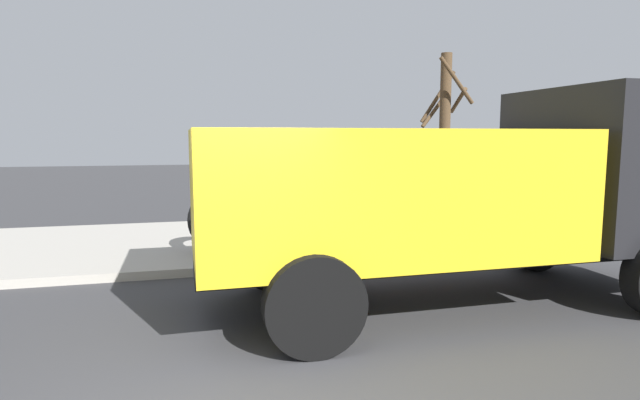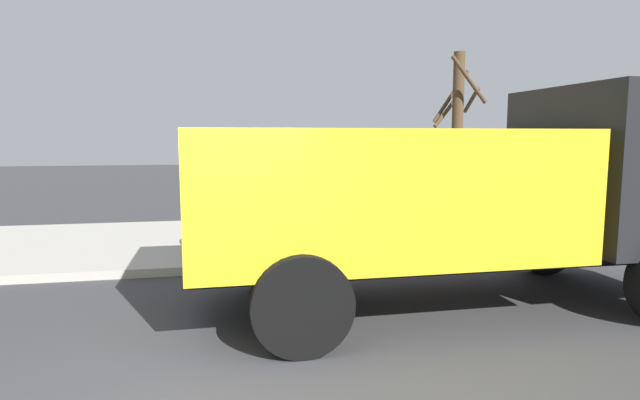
{
  "view_description": "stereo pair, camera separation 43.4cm",
  "coord_description": "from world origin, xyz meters",
  "views": [
    {
      "loc": [
        -0.19,
        -4.62,
        2.31
      ],
      "look_at": [
        1.7,
        2.75,
        1.38
      ],
      "focal_mm": 29.14,
      "sensor_mm": 36.0,
      "label": 1
    },
    {
      "loc": [
        0.24,
        -4.72,
        2.31
      ],
      "look_at": [
        1.7,
        2.75,
        1.38
      ],
      "focal_mm": 29.14,
      "sensor_mm": 36.0,
      "label": 2
    }
  ],
  "objects": [
    {
      "name": "dump_truck_yellow",
      "position": [
        3.54,
        1.77,
        1.61
      ],
      "size": [
        7.02,
        2.85,
        3.0
      ],
      "color": "gold",
      "rests_on": "ground"
    },
    {
      "name": "sidewalk_curb",
      "position": [
        0.0,
        6.5,
        0.07
      ],
      "size": [
        36.0,
        5.0,
        0.15
      ],
      "primitive_type": "cube",
      "color": "#ADA89E",
      "rests_on": "ground"
    },
    {
      "name": "ground_plane",
      "position": [
        0.0,
        0.0,
        0.0
      ],
      "size": [
        80.0,
        80.0,
        0.0
      ],
      "primitive_type": "plane",
      "color": "#38383A"
    },
    {
      "name": "bare_tree",
      "position": [
        5.55,
        6.28,
        2.3
      ],
      "size": [
        0.98,
        0.99,
        4.03
      ],
      "color": "#4C3823",
      "rests_on": "sidewalk_curb"
    },
    {
      "name": "fire_hydrant",
      "position": [
        0.63,
        5.49,
        0.53
      ],
      "size": [
        0.22,
        0.5,
        0.72
      ],
      "color": "red",
      "rests_on": "sidewalk_curb"
    },
    {
      "name": "stop_sign",
      "position": [
        3.58,
        4.7,
        1.59
      ],
      "size": [
        0.76,
        0.08,
        2.08
      ],
      "color": "gray",
      "rests_on": "sidewalk_curb"
    },
    {
      "name": "loose_tire",
      "position": [
        0.4,
        5.1,
        0.77
      ],
      "size": [
        1.28,
        0.78,
        1.25
      ],
      "primitive_type": "torus",
      "rotation": [
        1.18,
        0.0,
        -0.06
      ],
      "color": "black",
      "rests_on": "sidewalk_curb"
    }
  ]
}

